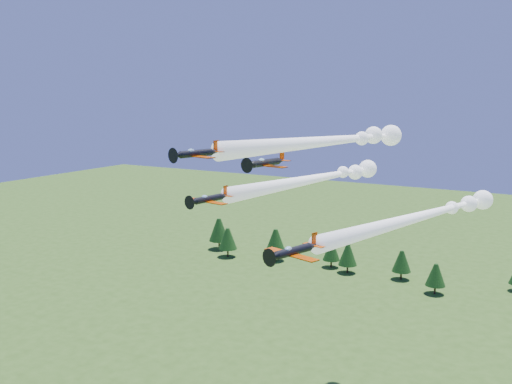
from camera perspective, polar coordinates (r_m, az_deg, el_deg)
The scene contains 5 objects.
plane_lead at distance 90.77m, azimuth 7.69°, elevation 5.12°, with size 16.53×48.64×3.70m.
plane_left at distance 106.38m, azimuth 6.30°, elevation 1.41°, with size 14.50×50.88×3.70m.
plane_right at distance 98.79m, azimuth 16.48°, elevation -2.24°, with size 21.35×56.78×3.70m.
plane_slot at distance 82.13m, azimuth 0.94°, elevation 2.93°, with size 7.85×8.61×2.74m.
treeline at distance 188.71m, azimuth 13.86°, elevation -6.60°, with size 170.48×20.25×11.95m.
Camera 1 is at (39.56, -65.36, 58.58)m, focal length 40.00 mm.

